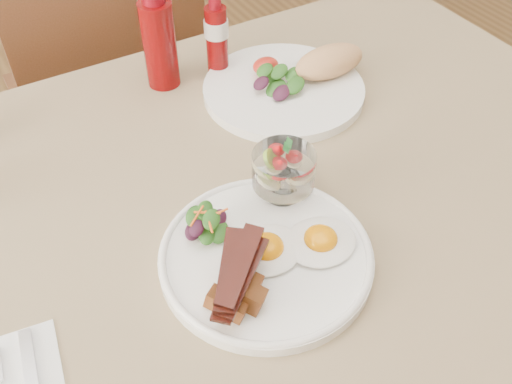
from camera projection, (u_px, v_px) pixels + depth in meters
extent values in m
cylinder|color=brown|center=(367.00, 137.00, 1.55)|extent=(0.06, 0.06, 0.71)
cube|color=brown|center=(241.00, 204.00, 0.85)|extent=(1.30, 0.85, 0.04)
cube|color=#917F59|center=(240.00, 194.00, 0.84)|extent=(1.33, 0.88, 0.00)
cylinder|color=brown|center=(79.00, 226.00, 1.50)|extent=(0.04, 0.04, 0.45)
cylinder|color=brown|center=(202.00, 179.00, 1.62)|extent=(0.04, 0.04, 0.45)
cylinder|color=brown|center=(41.00, 149.00, 1.72)|extent=(0.04, 0.04, 0.45)
cylinder|color=brown|center=(152.00, 113.00, 1.84)|extent=(0.04, 0.04, 0.45)
cube|color=brown|center=(104.00, 96.00, 1.50)|extent=(0.42, 0.42, 0.03)
cube|color=brown|center=(115.00, 52.00, 1.21)|extent=(0.42, 0.03, 0.46)
cylinder|color=white|center=(266.00, 257.00, 0.74)|extent=(0.28, 0.28, 0.02)
ellipsoid|color=white|center=(320.00, 241.00, 0.75)|extent=(0.12, 0.11, 0.01)
ellipsoid|color=orange|center=(321.00, 238.00, 0.74)|extent=(0.04, 0.04, 0.03)
ellipsoid|color=white|center=(267.00, 250.00, 0.74)|extent=(0.12, 0.11, 0.01)
ellipsoid|color=orange|center=(267.00, 247.00, 0.73)|extent=(0.04, 0.04, 0.03)
cube|color=brown|center=(228.00, 291.00, 0.68)|extent=(0.03, 0.03, 0.02)
cube|color=brown|center=(249.00, 285.00, 0.69)|extent=(0.03, 0.03, 0.03)
cube|color=brown|center=(237.00, 309.00, 0.67)|extent=(0.03, 0.03, 0.02)
cube|color=brown|center=(239.00, 272.00, 0.70)|extent=(0.03, 0.03, 0.02)
cube|color=brown|center=(253.00, 299.00, 0.67)|extent=(0.03, 0.03, 0.03)
cube|color=brown|center=(217.00, 299.00, 0.68)|extent=(0.03, 0.03, 0.02)
cube|color=brown|center=(239.00, 275.00, 0.68)|extent=(0.03, 0.03, 0.02)
cube|color=#49140C|center=(233.00, 279.00, 0.67)|extent=(0.10, 0.10, 0.01)
cube|color=#49140C|center=(242.00, 275.00, 0.66)|extent=(0.11, 0.09, 0.01)
cube|color=#49140C|center=(230.00, 269.00, 0.66)|extent=(0.09, 0.11, 0.01)
cube|color=#49140C|center=(240.00, 265.00, 0.66)|extent=(0.10, 0.10, 0.01)
ellipsoid|color=#1E4913|center=(208.00, 231.00, 0.76)|extent=(0.04, 0.04, 0.01)
ellipsoid|color=#1E4913|center=(212.00, 219.00, 0.77)|extent=(0.04, 0.03, 0.01)
ellipsoid|color=#351124|center=(193.00, 231.00, 0.75)|extent=(0.03, 0.03, 0.01)
ellipsoid|color=#1E4913|center=(219.00, 232.00, 0.75)|extent=(0.04, 0.03, 0.01)
ellipsoid|color=#1E4913|center=(208.00, 234.00, 0.74)|extent=(0.04, 0.03, 0.01)
ellipsoid|color=#351124|center=(219.00, 218.00, 0.76)|extent=(0.03, 0.03, 0.01)
ellipsoid|color=#1E4913|center=(195.00, 216.00, 0.75)|extent=(0.04, 0.03, 0.01)
ellipsoid|color=#1E4913|center=(205.00, 210.00, 0.76)|extent=(0.03, 0.03, 0.01)
ellipsoid|color=#351124|center=(197.00, 228.00, 0.73)|extent=(0.03, 0.03, 0.01)
ellipsoid|color=#1E4913|center=(211.00, 219.00, 0.74)|extent=(0.04, 0.03, 0.01)
cylinder|color=orange|center=(207.00, 213.00, 0.74)|extent=(0.03, 0.02, 0.01)
cylinder|color=orange|center=(197.00, 216.00, 0.74)|extent=(0.03, 0.02, 0.01)
cylinder|color=orange|center=(215.00, 214.00, 0.74)|extent=(0.04, 0.01, 0.01)
cylinder|color=orange|center=(209.00, 222.00, 0.73)|extent=(0.01, 0.04, 0.01)
cylinder|color=white|center=(283.00, 192.00, 0.81)|extent=(0.05, 0.05, 0.01)
cylinder|color=white|center=(283.00, 186.00, 0.80)|extent=(0.02, 0.02, 0.02)
cylinder|color=white|center=(284.00, 169.00, 0.78)|extent=(0.09, 0.09, 0.05)
cylinder|color=#FCE9B2|center=(273.00, 176.00, 0.78)|extent=(0.02, 0.02, 0.01)
cylinder|color=#FCE9B2|center=(293.00, 169.00, 0.79)|extent=(0.02, 0.02, 0.01)
cylinder|color=#FCE9B2|center=(275.00, 164.00, 0.79)|extent=(0.02, 0.02, 0.01)
cylinder|color=#8FB938|center=(272.00, 161.00, 0.77)|extent=(0.04, 0.04, 0.01)
cone|color=red|center=(295.00, 158.00, 0.77)|extent=(0.02, 0.02, 0.02)
cone|color=red|center=(280.00, 164.00, 0.75)|extent=(0.02, 0.02, 0.02)
cone|color=red|center=(278.00, 149.00, 0.77)|extent=(0.02, 0.02, 0.02)
ellipsoid|color=#2F8339|center=(286.00, 148.00, 0.76)|extent=(0.02, 0.01, 0.00)
ellipsoid|color=#2F8339|center=(289.00, 143.00, 0.76)|extent=(0.02, 0.01, 0.00)
cylinder|color=white|center=(284.00, 90.00, 1.01)|extent=(0.29, 0.29, 0.02)
ellipsoid|color=#1E4913|center=(276.00, 89.00, 0.99)|extent=(0.05, 0.04, 0.01)
ellipsoid|color=#1E4913|center=(275.00, 75.00, 1.01)|extent=(0.05, 0.04, 0.01)
ellipsoid|color=#351124|center=(281.00, 93.00, 0.97)|extent=(0.04, 0.04, 0.01)
ellipsoid|color=#1E4913|center=(295.00, 85.00, 0.98)|extent=(0.05, 0.04, 0.01)
ellipsoid|color=#1E4913|center=(293.00, 74.00, 1.00)|extent=(0.04, 0.04, 0.01)
ellipsoid|color=#351124|center=(261.00, 83.00, 0.97)|extent=(0.04, 0.03, 0.01)
ellipsoid|color=#1E4913|center=(279.00, 72.00, 0.99)|extent=(0.04, 0.04, 0.01)
ellipsoid|color=#1E4913|center=(265.00, 70.00, 0.99)|extent=(0.04, 0.04, 0.01)
ellipsoid|color=#B52316|center=(266.00, 68.00, 1.02)|extent=(0.05, 0.04, 0.03)
ellipsoid|color=tan|center=(330.00, 60.00, 1.01)|extent=(0.15, 0.11, 0.05)
cylinder|color=#620506|center=(160.00, 45.00, 0.99)|extent=(0.07, 0.07, 0.15)
cylinder|color=#620506|center=(217.00, 42.00, 1.02)|extent=(0.05, 0.05, 0.13)
cylinder|color=silver|center=(216.00, 28.00, 1.00)|extent=(0.05, 0.05, 0.03)
cylinder|color=maroon|center=(215.00, 2.00, 0.96)|extent=(0.03, 0.03, 0.02)
cube|color=silver|center=(0.00, 364.00, 0.64)|extent=(0.01, 0.04, 0.00)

